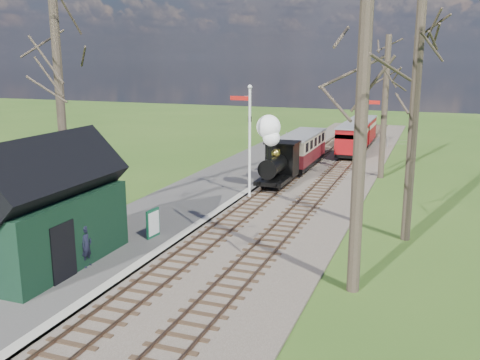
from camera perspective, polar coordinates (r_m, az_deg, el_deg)
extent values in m
plane|color=#32581B|center=(15.91, -16.79, -16.25)|extent=(140.00, 140.00, 0.00)
ellipsoid|color=#385B23|center=(81.64, -4.83, -3.02)|extent=(57.60, 36.00, 16.20)
ellipsoid|color=#385B23|center=(80.11, 20.35, -6.58)|extent=(70.40, 44.00, 19.80)
ellipsoid|color=#385B23|center=(86.02, 8.41, -3.42)|extent=(64.00, 40.00, 18.00)
cube|color=brown|center=(34.56, 7.47, 0.18)|extent=(8.00, 60.00, 0.10)
cube|color=brown|center=(34.97, 4.60, 0.55)|extent=(0.07, 60.00, 0.12)
cube|color=brown|center=(34.72, 6.19, 0.43)|extent=(0.07, 60.00, 0.12)
cube|color=#38281C|center=(34.85, 5.39, 0.42)|extent=(1.60, 60.00, 0.09)
cube|color=brown|center=(34.37, 8.77, 0.22)|extent=(0.07, 60.00, 0.12)
cube|color=brown|center=(34.19, 10.41, 0.09)|extent=(0.07, 60.00, 0.12)
cube|color=#38281C|center=(34.29, 9.59, 0.09)|extent=(1.60, 60.00, 0.09)
cube|color=#474442|center=(28.74, -5.59, -2.28)|extent=(5.00, 44.00, 0.20)
cube|color=#B2AD9E|center=(27.83, -1.33, -2.72)|extent=(0.40, 44.00, 0.21)
cube|color=black|center=(20.73, -19.95, -5.02)|extent=(3.00, 6.00, 2.60)
cube|color=black|center=(20.26, -20.35, -0.03)|extent=(3.25, 6.30, 3.25)
cube|color=black|center=(19.16, -18.30, -7.31)|extent=(0.06, 1.20, 2.00)
cylinder|color=silver|center=(28.87, 1.04, 3.74)|extent=(0.14, 0.14, 6.00)
sphere|color=silver|center=(28.54, 1.07, 9.89)|extent=(0.24, 0.24, 0.24)
cube|color=#B7140F|center=(28.76, 0.02, 8.72)|extent=(1.10, 0.08, 0.22)
cube|color=black|center=(28.68, 1.05, 6.50)|extent=(0.18, 0.06, 0.30)
cylinder|color=silver|center=(33.54, 12.62, 4.29)|extent=(0.14, 0.14, 5.50)
sphere|color=silver|center=(33.24, 12.86, 9.15)|extent=(0.24, 0.24, 0.24)
cube|color=#B7140F|center=(33.22, 13.75, 8.06)|extent=(1.10, 0.08, 0.22)
cube|color=black|center=(33.39, 12.71, 6.24)|extent=(0.18, 0.06, 0.30)
cylinder|color=#382D23|center=(25.65, -18.59, 7.54)|extent=(0.41, 0.41, 11.00)
cylinder|color=#382D23|center=(17.11, 12.85, 7.20)|extent=(0.42, 0.42, 12.00)
cylinder|color=#382D23|center=(23.05, 18.01, 5.80)|extent=(0.40, 0.40, 10.00)
cylinder|color=#382D23|center=(35.17, 15.17, 7.41)|extent=(0.39, 0.39, 9.00)
cube|color=slate|center=(48.13, 10.14, 4.54)|extent=(12.60, 0.02, 0.01)
cube|color=slate|center=(48.17, 10.13, 4.18)|extent=(12.60, 0.02, 0.02)
cylinder|color=slate|center=(48.17, 10.13, 4.24)|extent=(0.08, 0.08, 1.00)
cube|color=black|center=(31.79, 3.94, 0.22)|extent=(1.63, 3.84, 0.24)
cylinder|color=black|center=(31.07, 3.66, 1.55)|extent=(1.06, 2.49, 1.06)
cube|color=black|center=(32.68, 4.54, 2.28)|extent=(1.73, 1.54, 1.92)
cylinder|color=black|center=(30.01, 3.15, 2.83)|extent=(0.27, 0.27, 0.77)
sphere|color=#B39734|center=(31.22, 3.83, 2.86)|extent=(0.50, 0.50, 0.50)
sphere|color=white|center=(29.84, 3.35, 4.54)|extent=(0.96, 0.96, 0.96)
sphere|color=white|center=(29.91, 3.05, 5.68)|extent=(1.34, 1.34, 1.34)
cylinder|color=black|center=(30.89, 2.43, -0.37)|extent=(0.10, 0.61, 0.61)
cylinder|color=black|center=(30.61, 4.21, -0.52)|extent=(0.10, 0.61, 0.61)
cube|color=black|center=(37.49, 6.56, 1.97)|extent=(1.82, 6.72, 0.29)
cube|color=#581419|center=(37.38, 6.58, 2.83)|extent=(1.92, 6.72, 0.86)
cube|color=#C4B294|center=(37.24, 6.61, 4.14)|extent=(1.92, 6.72, 0.86)
cube|color=slate|center=(37.17, 6.63, 4.87)|extent=(2.01, 6.91, 0.12)
cube|color=black|center=(42.30, 11.79, 3.01)|extent=(1.75, 4.62, 0.28)
cube|color=maroon|center=(42.21, 11.83, 3.75)|extent=(1.85, 4.62, 0.83)
cube|color=#C4B294|center=(42.09, 11.88, 4.87)|extent=(1.85, 4.62, 0.83)
cube|color=slate|center=(42.03, 11.91, 5.49)|extent=(1.94, 4.80, 0.11)
cube|color=black|center=(47.68, 12.82, 4.06)|extent=(1.75, 4.62, 0.28)
cube|color=maroon|center=(47.60, 12.86, 4.72)|extent=(1.85, 4.62, 0.83)
cube|color=#C4B294|center=(47.50, 12.91, 5.71)|extent=(1.85, 4.62, 0.83)
cube|color=slate|center=(47.44, 12.94, 6.26)|extent=(1.94, 4.80, 0.11)
cube|color=#104D30|center=(22.86, -9.27, -4.56)|extent=(0.17, 0.83, 1.22)
cube|color=silver|center=(22.83, -9.17, -4.58)|extent=(0.10, 0.72, 1.00)
cube|color=#48331A|center=(21.97, -13.52, -6.57)|extent=(0.44, 1.30, 0.06)
cube|color=#48331A|center=(21.99, -13.90, -5.89)|extent=(0.12, 1.29, 0.55)
cube|color=#48331A|center=(21.51, -14.01, -7.36)|extent=(0.06, 0.06, 0.18)
cube|color=#48331A|center=(22.52, -13.01, -6.39)|extent=(0.06, 0.06, 0.18)
imported|color=black|center=(20.19, -16.10, -6.80)|extent=(0.40, 0.59, 1.54)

